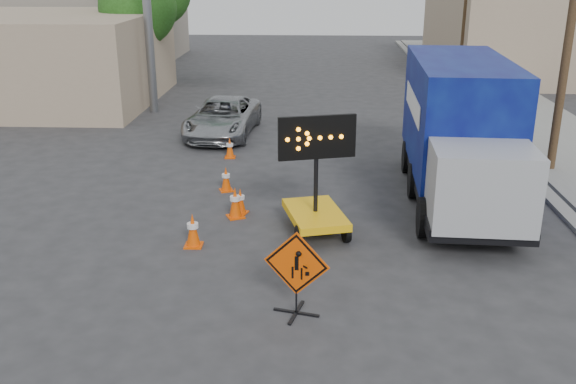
# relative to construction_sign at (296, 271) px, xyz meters

# --- Properties ---
(ground) EXTENTS (100.00, 100.00, 0.00)m
(ground) POSITION_rel_construction_sign_xyz_m (-0.36, -1.04, -0.88)
(ground) COLOR #2D2D30
(ground) RESTS_ON ground
(curb_right) EXTENTS (0.40, 60.00, 0.12)m
(curb_right) POSITION_rel_construction_sign_xyz_m (6.84, 13.96, -0.82)
(curb_right) COLOR gray
(curb_right) RESTS_ON ground
(sidewalk_right) EXTENTS (4.00, 60.00, 0.15)m
(sidewalk_right) POSITION_rel_construction_sign_xyz_m (9.14, 13.96, -0.80)
(sidewalk_right) COLOR gray
(sidewalk_right) RESTS_ON ground
(storefront_left_near) EXTENTS (14.00, 10.00, 4.00)m
(storefront_left_near) POSITION_rel_construction_sign_xyz_m (-14.36, 18.96, 1.12)
(storefront_left_near) COLOR tan
(storefront_left_near) RESTS_ON ground
(storefront_left_far) EXTENTS (12.00, 10.00, 4.40)m
(storefront_left_far) POSITION_rel_construction_sign_xyz_m (-15.36, 32.96, 1.32)
(storefront_left_far) COLOR gray
(storefront_left_far) RESTS_ON ground
(building_right_far) EXTENTS (10.00, 14.00, 4.60)m
(building_right_far) POSITION_rel_construction_sign_xyz_m (12.64, 28.96, 1.42)
(building_right_far) COLOR tan
(building_right_far) RESTS_ON ground
(utility_pole_near) EXTENTS (1.80, 0.26, 9.00)m
(utility_pole_near) POSITION_rel_construction_sign_xyz_m (7.64, 8.96, 3.81)
(utility_pole_near) COLOR #4D3421
(utility_pole_near) RESTS_ON ground
(tree_left_near) EXTENTS (3.71, 3.71, 6.03)m
(tree_left_near) POSITION_rel_construction_sign_xyz_m (-8.36, 20.96, 3.29)
(tree_left_near) COLOR #4D3421
(tree_left_near) RESTS_ON ground
(construction_sign) EXTENTS (1.22, 0.87, 1.66)m
(construction_sign) POSITION_rel_construction_sign_xyz_m (0.00, 0.00, 0.00)
(construction_sign) COLOR black
(construction_sign) RESTS_ON ground
(arrow_board) EXTENTS (1.80, 2.29, 2.91)m
(arrow_board) POSITION_rel_construction_sign_xyz_m (0.32, 3.88, -0.23)
(arrow_board) COLOR yellow
(arrow_board) RESTS_ON ground
(pickup_truck) EXTENTS (2.64, 5.11, 1.38)m
(pickup_truck) POSITION_rel_construction_sign_xyz_m (-3.24, 13.09, -0.19)
(pickup_truck) COLOR #9FA2A6
(pickup_truck) RESTS_ON ground
(box_truck) EXTENTS (2.84, 8.04, 3.77)m
(box_truck) POSITION_rel_construction_sign_xyz_m (4.16, 6.39, 0.83)
(box_truck) COLOR black
(box_truck) RESTS_ON ground
(cone_a) EXTENTS (0.42, 0.42, 0.81)m
(cone_a) POSITION_rel_construction_sign_xyz_m (-2.49, 2.93, -0.47)
(cone_a) COLOR #EC4C04
(cone_a) RESTS_ON ground
(cone_b) EXTENTS (0.55, 0.55, 0.82)m
(cone_b) POSITION_rel_construction_sign_xyz_m (-1.74, 4.76, -0.47)
(cone_b) COLOR #EC4C04
(cone_b) RESTS_ON ground
(cone_c) EXTENTS (0.44, 0.44, 0.70)m
(cone_c) POSITION_rel_construction_sign_xyz_m (-1.64, 5.04, -0.53)
(cone_c) COLOR #EC4C04
(cone_c) RESTS_ON ground
(cone_d) EXTENTS (0.47, 0.47, 0.72)m
(cone_d) POSITION_rel_construction_sign_xyz_m (-2.26, 6.77, -0.52)
(cone_d) COLOR #EC4C04
(cone_d) RESTS_ON ground
(cone_e) EXTENTS (0.38, 0.38, 0.70)m
(cone_e) POSITION_rel_construction_sign_xyz_m (-2.59, 10.09, -0.53)
(cone_e) COLOR #EC4C04
(cone_e) RESTS_ON ground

